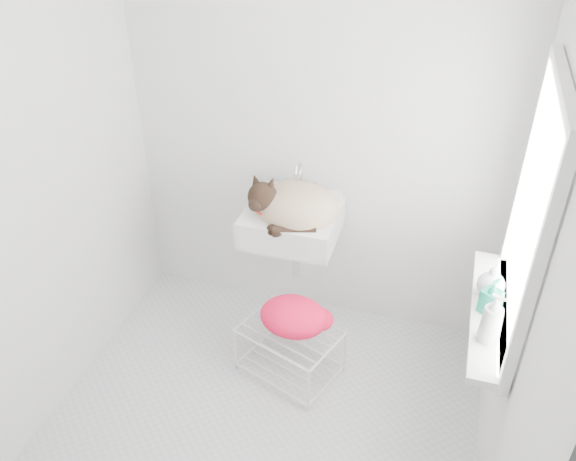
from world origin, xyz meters
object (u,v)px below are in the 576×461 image
(cat, at_px, (293,206))
(bottle_a, at_px, (487,340))
(wire_rack, at_px, (290,351))
(sink, at_px, (292,211))
(bottle_c, at_px, (489,294))
(bottle_b, at_px, (488,312))

(cat, xyz_separation_m, bottle_a, (1.05, -0.73, -0.04))
(wire_rack, bearing_deg, cat, 104.23)
(cat, xyz_separation_m, wire_rack, (0.09, -0.35, -0.74))
(sink, bearing_deg, bottle_a, -34.96)
(cat, distance_m, bottle_a, 1.28)
(cat, distance_m, bottle_c, 1.13)
(wire_rack, distance_m, bottle_c, 1.19)
(wire_rack, bearing_deg, bottle_a, -21.34)
(bottle_a, relative_size, bottle_b, 1.19)
(sink, relative_size, bottle_a, 2.57)
(bottle_b, bearing_deg, wire_rack, 168.73)
(bottle_c, bearing_deg, bottle_b, -90.00)
(cat, distance_m, bottle_b, 1.18)
(sink, bearing_deg, wire_rack, -74.78)
(sink, distance_m, bottle_b, 1.20)
(cat, relative_size, bottle_c, 2.98)
(cat, relative_size, bottle_a, 2.38)
(cat, height_order, bottle_c, cat)
(cat, relative_size, wire_rack, 0.94)
(bottle_b, bearing_deg, cat, 152.79)
(bottle_a, bearing_deg, wire_rack, 158.66)
(wire_rack, relative_size, bottle_a, 2.54)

